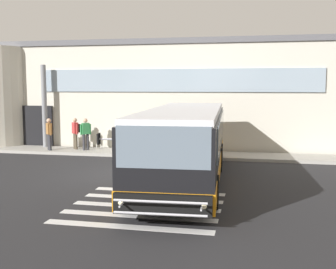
{
  "coord_description": "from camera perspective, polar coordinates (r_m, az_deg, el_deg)",
  "views": [
    {
      "loc": [
        5.03,
        -15.71,
        3.52
      ],
      "look_at": [
        1.56,
        1.21,
        1.5
      ],
      "focal_mm": 44.67,
      "sensor_mm": 36.0,
      "label": 1
    }
  ],
  "objects": [
    {
      "name": "passenger_by_doorway",
      "position": [
        22.78,
        -12.48,
        0.45
      ],
      "size": [
        0.51,
        0.51,
        1.68
      ],
      "color": "#4C4233",
      "rests_on": "boarding_curb"
    },
    {
      "name": "passenger_near_column",
      "position": [
        22.72,
        -15.91,
        0.25
      ],
      "size": [
        0.44,
        0.45,
        1.68
      ],
      "color": "#2D2D33",
      "rests_on": "boarding_curb"
    },
    {
      "name": "boarding_curb",
      "position": [
        21.4,
        -2.18,
        -2.6
      ],
      "size": [
        24.92,
        2.0,
        0.15
      ],
      "primitive_type": "cube",
      "color": "#9E9B93",
      "rests_on": "ground"
    },
    {
      "name": "entry_support_column",
      "position": [
        23.96,
        -16.51,
        3.72
      ],
      "size": [
        0.28,
        0.28,
        4.5
      ],
      "primitive_type": "cylinder",
      "color": "slate",
      "rests_on": "boarding_curb"
    },
    {
      "name": "terminal_building",
      "position": [
        27.93,
        -0.23,
        5.59
      ],
      "size": [
        22.72,
        13.8,
        6.0
      ],
      "color": "beige",
      "rests_on": "ground"
    },
    {
      "name": "passenger_at_curb_edge",
      "position": [
        22.32,
        -11.18,
        0.27
      ],
      "size": [
        0.47,
        0.42,
        1.68
      ],
      "color": "#2D2D33",
      "rests_on": "boarding_curb"
    },
    {
      "name": "ground_plane",
      "position": [
        16.87,
        -6.07,
        -5.44
      ],
      "size": [
        80.0,
        90.0,
        0.02
      ],
      "primitive_type": "cube",
      "color": "#232326",
      "rests_on": "ground"
    },
    {
      "name": "safety_bollard_yellow",
      "position": [
        20.24,
        -3.53,
        -2.07
      ],
      "size": [
        0.18,
        0.18,
        0.9
      ],
      "primitive_type": "cylinder",
      "color": "yellow",
      "rests_on": "ground"
    },
    {
      "name": "bus_main_foreground",
      "position": [
        15.25,
        2.32,
        -1.58
      ],
      "size": [
        3.17,
        10.89,
        2.7
      ],
      "color": "black",
      "rests_on": "ground"
    },
    {
      "name": "bay_paint_stripes",
      "position": [
        12.42,
        -3.09,
        -9.79
      ],
      "size": [
        4.4,
        3.96,
        0.01
      ],
      "color": "silver",
      "rests_on": "ground"
    }
  ]
}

